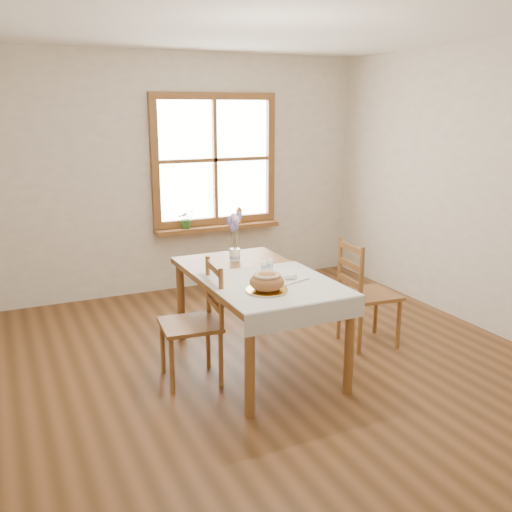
{
  "coord_description": "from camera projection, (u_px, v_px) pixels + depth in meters",
  "views": [
    {
      "loc": [
        -1.81,
        -3.58,
        2.01
      ],
      "look_at": [
        0.0,
        0.3,
        0.9
      ],
      "focal_mm": 40.0,
      "sensor_mm": 36.0,
      "label": 1
    }
  ],
  "objects": [
    {
      "name": "ground",
      "position": [
        272.0,
        378.0,
        4.38
      ],
      "size": [
        5.0,
        5.0,
        0.0
      ],
      "primitive_type": "plane",
      "color": "brown",
      "rests_on": "ground"
    },
    {
      "name": "table_linen",
      "position": [
        273.0,
        284.0,
        4.19
      ],
      "size": [
        0.91,
        0.99,
        0.01
      ],
      "primitive_type": "cube",
      "color": "silver",
      "rests_on": "dining_table"
    },
    {
      "name": "flower_vase",
      "position": [
        235.0,
        256.0,
        4.83
      ],
      "size": [
        0.11,
        0.11,
        0.1
      ],
      "primitive_type": "cylinder",
      "rotation": [
        0.0,
        0.0,
        0.26
      ],
      "color": "white",
      "rests_on": "dining_table"
    },
    {
      "name": "bread_loaf",
      "position": [
        267.0,
        280.0,
        3.99
      ],
      "size": [
        0.25,
        0.25,
        0.14
      ],
      "primitive_type": "ellipsoid",
      "color": "#AD6D3D",
      "rests_on": "bread_plate"
    },
    {
      "name": "egg_napkin",
      "position": [
        286.0,
        279.0,
        4.29
      ],
      "size": [
        0.34,
        0.31,
        0.01
      ],
      "primitive_type": "cube",
      "rotation": [
        0.0,
        0.0,
        0.33
      ],
      "color": "silver",
      "rests_on": "table_linen"
    },
    {
      "name": "chair_left",
      "position": [
        190.0,
        323.0,
        4.26
      ],
      "size": [
        0.49,
        0.47,
        0.91
      ],
      "primitive_type": null,
      "rotation": [
        0.0,
        0.0,
        -1.67
      ],
      "color": "brown",
      "rests_on": "ground"
    },
    {
      "name": "potted_plant",
      "position": [
        187.0,
        221.0,
        6.34
      ],
      "size": [
        0.23,
        0.25,
        0.17
      ],
      "primitive_type": "imported",
      "rotation": [
        0.0,
        0.0,
        -0.21
      ],
      "color": "#2F6D2B",
      "rests_on": "window_sill"
    },
    {
      "name": "room_walls",
      "position": [
        274.0,
        154.0,
        3.96
      ],
      "size": [
        4.6,
        5.1,
        2.65
      ],
      "color": "white",
      "rests_on": "ground"
    },
    {
      "name": "salt_shaker",
      "position": [
        264.0,
        266.0,
        4.51
      ],
      "size": [
        0.05,
        0.05,
        0.09
      ],
      "primitive_type": "cylinder",
      "rotation": [
        0.0,
        0.0,
        -0.15
      ],
      "color": "white",
      "rests_on": "table_linen"
    },
    {
      "name": "pepper_shaker",
      "position": [
        270.0,
        264.0,
        4.54
      ],
      "size": [
        0.06,
        0.06,
        0.09
      ],
      "primitive_type": "cylinder",
      "rotation": [
        0.0,
        0.0,
        -0.24
      ],
      "color": "white",
      "rests_on": "table_linen"
    },
    {
      "name": "eggs",
      "position": [
        286.0,
        275.0,
        4.29
      ],
      "size": [
        0.26,
        0.25,
        0.05
      ],
      "primitive_type": null,
      "rotation": [
        0.0,
        0.0,
        0.33
      ],
      "color": "white",
      "rests_on": "egg_napkin"
    },
    {
      "name": "dining_table",
      "position": [
        256.0,
        285.0,
        4.48
      ],
      "size": [
        0.9,
        1.6,
        0.75
      ],
      "color": "brown",
      "rests_on": "ground"
    },
    {
      "name": "chair_right",
      "position": [
        370.0,
        293.0,
        4.92
      ],
      "size": [
        0.5,
        0.48,
        0.93
      ],
      "primitive_type": null,
      "rotation": [
        0.0,
        0.0,
        1.47
      ],
      "color": "brown",
      "rests_on": "ground"
    },
    {
      "name": "window_sill",
      "position": [
        218.0,
        227.0,
        6.52
      ],
      "size": [
        1.46,
        0.2,
        0.05
      ],
      "color": "brown",
      "rests_on": "ground"
    },
    {
      "name": "amber_bottle",
      "position": [
        239.0,
        215.0,
        6.6
      ],
      "size": [
        0.09,
        0.09,
        0.19
      ],
      "primitive_type": "cylinder",
      "rotation": [
        0.0,
        0.0,
        0.32
      ],
      "color": "#AE7620",
      "rests_on": "window_sill"
    },
    {
      "name": "lavender_bouquet",
      "position": [
        235.0,
        232.0,
        4.78
      ],
      "size": [
        0.16,
        0.16,
        0.31
      ],
      "primitive_type": null,
      "color": "#6A589C",
      "rests_on": "flower_vase"
    },
    {
      "name": "bread_plate",
      "position": [
        267.0,
        290.0,
        4.01
      ],
      "size": [
        0.37,
        0.37,
        0.02
      ],
      "primitive_type": "cylinder",
      "rotation": [
        0.0,
        0.0,
        0.33
      ],
      "color": "white",
      "rests_on": "table_linen"
    },
    {
      "name": "window",
      "position": [
        215.0,
        160.0,
        6.39
      ],
      "size": [
        1.46,
        0.08,
        1.46
      ],
      "color": "brown",
      "rests_on": "ground"
    }
  ]
}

